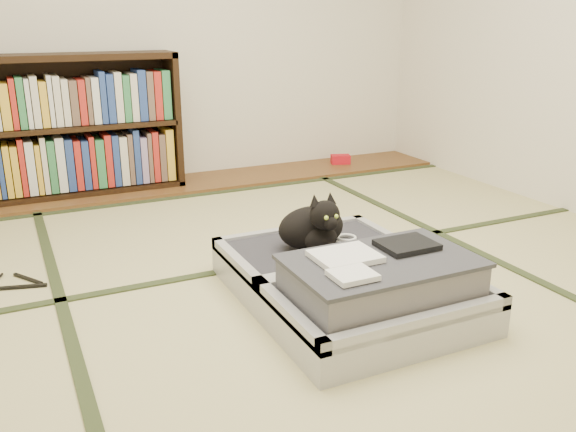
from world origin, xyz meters
name	(u,v)px	position (x,y,z in m)	size (l,w,h in m)	color
floor	(312,294)	(0.00, 0.00, 0.00)	(4.50, 4.50, 0.00)	tan
wood_strip	(183,184)	(0.00, 2.00, 0.01)	(4.00, 0.50, 0.02)	brown
red_item	(340,159)	(1.32, 2.03, 0.06)	(0.15, 0.09, 0.07)	red
tatami_borders	(267,255)	(0.00, 0.49, 0.00)	(4.00, 4.50, 0.01)	#2D381E
bookcase	(69,129)	(-0.73, 2.07, 0.45)	(1.43, 0.33, 0.92)	black
suitcase	(350,281)	(0.09, -0.16, 0.11)	(0.81, 1.07, 0.32)	#A8A8AD
cat	(314,227)	(0.07, 0.12, 0.26)	(0.36, 0.36, 0.29)	black
cable_coil	(345,239)	(0.25, 0.15, 0.17)	(0.11, 0.11, 0.03)	white
hanger	(0,286)	(-1.23, 0.66, 0.01)	(0.41, 0.23, 0.01)	black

